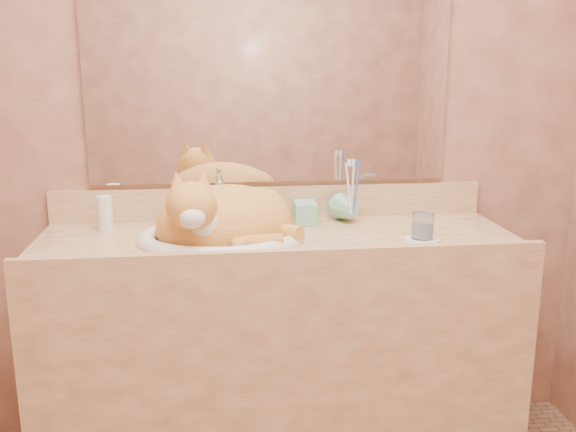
{
  "coord_description": "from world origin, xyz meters",
  "views": [
    {
      "loc": [
        -0.21,
        -1.34,
        1.42
      ],
      "look_at": [
        0.03,
        0.7,
        0.92
      ],
      "focal_mm": 40.0,
      "sensor_mm": 36.0,
      "label": 1
    }
  ],
  "objects": [
    {
      "name": "wall_front",
      "position": [
        0.0,
        -1.0,
        1.25
      ],
      "size": [
        2.4,
        0.02,
        2.5
      ],
      "primitive_type": "cube",
      "color": "brown",
      "rests_on": "ground"
    },
    {
      "name": "sink_basin",
      "position": [
        -0.19,
        0.7,
        0.93
      ],
      "size": [
        0.63,
        0.56,
        0.17
      ],
      "primitive_type": null,
      "rotation": [
        0.0,
        0.0,
        -0.24
      ],
      "color": "white",
      "rests_on": "vanity_counter"
    },
    {
      "name": "cat",
      "position": [
        -0.19,
        0.71,
        0.93
      ],
      "size": [
        0.53,
        0.46,
        0.25
      ],
      "primitive_type": null,
      "rotation": [
        0.0,
        0.0,
        0.2
      ],
      "color": "#C97D2E",
      "rests_on": "sink_basin"
    },
    {
      "name": "vanity_counter",
      "position": [
        0.0,
        0.72,
        0.42
      ],
      "size": [
        1.6,
        0.55,
        0.85
      ],
      "primitive_type": null,
      "color": "#A27448",
      "rests_on": "floor"
    },
    {
      "name": "saucer",
      "position": [
        0.46,
        0.61,
        0.85
      ],
      "size": [
        0.12,
        0.12,
        0.01
      ],
      "primitive_type": "cylinder",
      "color": "white",
      "rests_on": "vanity_counter"
    },
    {
      "name": "wall_back",
      "position": [
        0.0,
        1.0,
        1.25
      ],
      "size": [
        2.4,
        0.02,
        2.5
      ],
      "primitive_type": "cube",
      "color": "brown",
      "rests_on": "ground"
    },
    {
      "name": "faucet",
      "position": [
        -0.19,
        0.91,
        0.94
      ],
      "size": [
        0.06,
        0.13,
        0.17
      ],
      "primitive_type": null,
      "rotation": [
        0.0,
        0.0,
        0.13
      ],
      "color": "silver",
      "rests_on": "vanity_counter"
    },
    {
      "name": "toothbrushes",
      "position": [
        0.28,
        0.85,
        0.99
      ],
      "size": [
        0.04,
        0.04,
        0.24
      ],
      "primitive_type": null,
      "color": "white",
      "rests_on": "toothbrush_cup"
    },
    {
      "name": "mirror",
      "position": [
        0.0,
        0.99,
        1.39
      ],
      "size": [
        1.3,
        0.02,
        0.8
      ],
      "primitive_type": "cube",
      "color": "white",
      "rests_on": "wall_back"
    },
    {
      "name": "toothbrush_cup",
      "position": [
        0.28,
        0.85,
        0.9
      ],
      "size": [
        0.13,
        0.13,
        0.09
      ],
      "primitive_type": "imported",
      "rotation": [
        0.0,
        0.0,
        0.31
      ],
      "color": "#79C2A0",
      "rests_on": "vanity_counter"
    },
    {
      "name": "water_glass",
      "position": [
        0.46,
        0.61,
        0.9
      ],
      "size": [
        0.07,
        0.07,
        0.08
      ],
      "primitive_type": "cylinder",
      "color": "silver",
      "rests_on": "saucer"
    },
    {
      "name": "soap_dispenser",
      "position": [
        0.11,
        0.84,
        0.94
      ],
      "size": [
        0.08,
        0.08,
        0.17
      ],
      "primitive_type": "imported",
      "rotation": [
        0.0,
        0.0,
        -0.03
      ],
      "color": "#79C2A0",
      "rests_on": "vanity_counter"
    },
    {
      "name": "lotion_bottle",
      "position": [
        -0.58,
        0.87,
        0.91
      ],
      "size": [
        0.05,
        0.05,
        0.12
      ],
      "primitive_type": "cylinder",
      "color": "white",
      "rests_on": "vanity_counter"
    }
  ]
}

